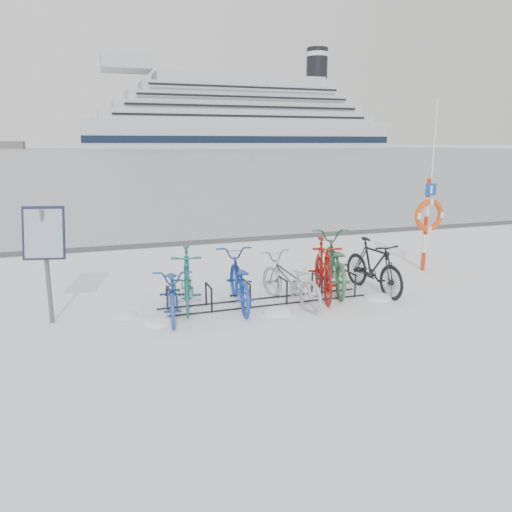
% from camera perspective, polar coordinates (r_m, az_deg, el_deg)
% --- Properties ---
extents(ground, '(900.00, 900.00, 0.00)m').
position_cam_1_polar(ground, '(9.47, 1.00, -5.37)').
color(ground, white).
rests_on(ground, ground).
extents(ice_sheet, '(400.00, 298.00, 0.02)m').
position_cam_1_polar(ice_sheet, '(163.52, -18.01, 11.21)').
color(ice_sheet, '#98A6AC').
rests_on(ice_sheet, ground).
extents(quay_edge, '(400.00, 0.25, 0.10)m').
position_cam_1_polar(quay_edge, '(14.97, -6.63, 1.55)').
color(quay_edge, '#3F3F42').
rests_on(quay_edge, ground).
extents(bike_rack, '(4.00, 0.48, 0.46)m').
position_cam_1_polar(bike_rack, '(9.42, 1.01, -4.32)').
color(bike_rack, black).
rests_on(bike_rack, ground).
extents(info_board, '(0.69, 0.38, 1.97)m').
position_cam_1_polar(info_board, '(8.77, -23.03, 1.67)').
color(info_board, '#595B5E').
rests_on(info_board, ground).
extents(lifebuoy_station, '(0.76, 0.22, 3.93)m').
position_cam_1_polar(lifebuoy_station, '(12.21, 19.12, 4.41)').
color(lifebuoy_station, red).
rests_on(lifebuoy_station, ground).
extents(cruise_ferry, '(148.93, 28.06, 48.93)m').
position_cam_1_polar(cruise_ferry, '(252.19, -2.02, 15.21)').
color(cruise_ferry, silver).
rests_on(cruise_ferry, ground).
extents(bike_0, '(0.91, 1.91, 0.96)m').
position_cam_1_polar(bike_0, '(8.80, -9.46, -3.71)').
color(bike_0, '#224297').
rests_on(bike_0, ground).
extents(bike_1, '(0.88, 1.93, 1.12)m').
position_cam_1_polar(bike_1, '(9.25, -7.90, -2.32)').
color(bike_1, '#1A625F').
rests_on(bike_1, ground).
extents(bike_2, '(0.94, 2.05, 1.04)m').
position_cam_1_polar(bike_2, '(9.21, -2.01, -2.53)').
color(bike_2, '#1A3CA0').
rests_on(bike_2, ground).
extents(bike_3, '(1.06, 1.96, 0.97)m').
position_cam_1_polar(bike_3, '(9.32, 3.88, -2.57)').
color(bike_3, '#9FA0A6').
rests_on(bike_3, ground).
extents(bike_4, '(1.09, 2.01, 1.16)m').
position_cam_1_polar(bike_4, '(9.83, 7.68, -1.28)').
color(bike_4, '#970E09').
rests_on(bike_4, ground).
extents(bike_5, '(1.45, 2.39, 1.19)m').
position_cam_1_polar(bike_5, '(10.35, 8.92, -0.53)').
color(bike_5, '#32643D').
rests_on(bike_5, ground).
extents(bike_6, '(0.70, 1.88, 1.11)m').
position_cam_1_polar(bike_6, '(10.34, 13.29, -0.97)').
color(bike_6, black).
rests_on(bike_6, ground).
extents(snow_drifts, '(5.84, 1.80, 0.20)m').
position_cam_1_polar(snow_drifts, '(9.46, 1.98, -5.41)').
color(snow_drifts, white).
rests_on(snow_drifts, ground).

